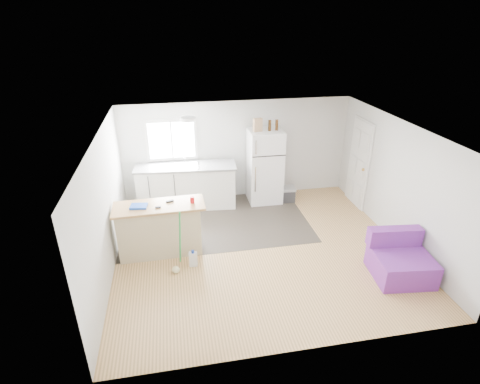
% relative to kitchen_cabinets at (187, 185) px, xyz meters
% --- Properties ---
extents(room, '(5.51, 5.01, 2.41)m').
position_rel_kitchen_cabinets_xyz_m(room, '(1.28, -2.14, 0.67)').
color(room, olive).
rests_on(room, ground).
extents(vinyl_zone, '(4.05, 2.50, 0.00)m').
position_rel_kitchen_cabinets_xyz_m(vinyl_zone, '(0.56, -0.89, -0.53)').
color(vinyl_zone, '#373029').
rests_on(vinyl_zone, floor).
extents(window, '(1.18, 0.06, 0.98)m').
position_rel_kitchen_cabinets_xyz_m(window, '(-0.27, 0.34, 1.02)').
color(window, white).
rests_on(window, back_wall).
extents(interior_door, '(0.11, 0.92, 2.10)m').
position_rel_kitchen_cabinets_xyz_m(interior_door, '(4.01, -0.59, 0.49)').
color(interior_door, white).
rests_on(interior_door, right_wall).
extents(ceiling_fixture, '(0.30, 0.30, 0.07)m').
position_rel_kitchen_cabinets_xyz_m(ceiling_fixture, '(0.08, -0.94, 1.83)').
color(ceiling_fixture, white).
rests_on(ceiling_fixture, ceiling).
extents(kitchen_cabinets, '(2.37, 0.91, 1.33)m').
position_rel_kitchen_cabinets_xyz_m(kitchen_cabinets, '(0.00, 0.00, 0.00)').
color(kitchen_cabinets, white).
rests_on(kitchen_cabinets, floor).
extents(peninsula, '(1.68, 0.68, 1.02)m').
position_rel_kitchen_cabinets_xyz_m(peninsula, '(-0.61, -1.89, -0.01)').
color(peninsula, '#BCAF88').
rests_on(peninsula, floor).
extents(refrigerator, '(0.79, 0.75, 1.78)m').
position_rel_kitchen_cabinets_xyz_m(refrigerator, '(1.88, -0.03, 0.36)').
color(refrigerator, white).
rests_on(refrigerator, floor).
extents(cooler, '(0.50, 0.36, 0.36)m').
position_rel_kitchen_cabinets_xyz_m(cooler, '(2.37, -0.19, -0.34)').
color(cooler, '#2E2F31').
rests_on(cooler, floor).
extents(purple_seat, '(1.04, 0.99, 0.78)m').
position_rel_kitchen_cabinets_xyz_m(purple_seat, '(3.51, -3.36, -0.24)').
color(purple_seat, '#722D94').
rests_on(purple_seat, floor).
extents(cleaner_jug, '(0.16, 0.12, 0.33)m').
position_rel_kitchen_cabinets_xyz_m(cleaner_jug, '(-0.04, -2.43, -0.38)').
color(cleaner_jug, silver).
rests_on(cleaner_jug, floor).
extents(mop, '(0.23, 0.35, 1.24)m').
position_rel_kitchen_cabinets_xyz_m(mop, '(-0.33, -2.56, -0.30)').
color(mop, green).
rests_on(mop, floor).
extents(red_cup, '(0.11, 0.11, 0.12)m').
position_rel_kitchen_cabinets_xyz_m(red_cup, '(0.03, -1.90, 0.56)').
color(red_cup, red).
rests_on(red_cup, peninsula).
extents(blue_tray, '(0.33, 0.26, 0.04)m').
position_rel_kitchen_cabinets_xyz_m(blue_tray, '(-0.94, -1.90, 0.51)').
color(blue_tray, blue).
rests_on(blue_tray, peninsula).
extents(tool_a, '(0.15, 0.09, 0.03)m').
position_rel_kitchen_cabinets_xyz_m(tool_a, '(-0.38, -1.79, 0.51)').
color(tool_a, black).
rests_on(tool_a, peninsula).
extents(tool_b, '(0.10, 0.06, 0.03)m').
position_rel_kitchen_cabinets_xyz_m(tool_b, '(-0.60, -1.99, 0.51)').
color(tool_b, black).
rests_on(tool_b, peninsula).
extents(cardboard_box, '(0.21, 0.13, 0.30)m').
position_rel_kitchen_cabinets_xyz_m(cardboard_box, '(1.68, -0.07, 1.40)').
color(cardboard_box, tan).
rests_on(cardboard_box, refrigerator).
extents(bottle_left, '(0.08, 0.08, 0.25)m').
position_rel_kitchen_cabinets_xyz_m(bottle_left, '(1.95, -0.08, 1.37)').
color(bottle_left, '#391F0A').
rests_on(bottle_left, refrigerator).
extents(bottle_right, '(0.08, 0.08, 0.25)m').
position_rel_kitchen_cabinets_xyz_m(bottle_right, '(2.12, -0.07, 1.37)').
color(bottle_right, '#391F0A').
rests_on(bottle_right, refrigerator).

